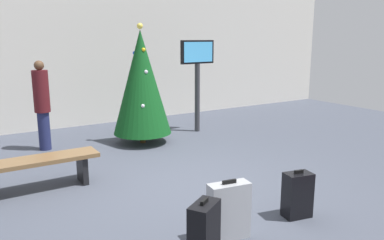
# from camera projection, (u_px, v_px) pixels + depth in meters

# --- Properties ---
(ground_plane) EXTENTS (16.00, 16.00, 0.00)m
(ground_plane) POSITION_uv_depth(u_px,v_px,m) (188.00, 186.00, 5.69)
(ground_plane) COLOR #424754
(back_wall) EXTENTS (16.00, 0.20, 3.44)m
(back_wall) POSITION_uv_depth(u_px,v_px,m) (83.00, 55.00, 9.39)
(back_wall) COLOR beige
(back_wall) RESTS_ON ground_plane
(holiday_tree) EXTENTS (1.18, 1.18, 2.43)m
(holiday_tree) POSITION_uv_depth(u_px,v_px,m) (141.00, 82.00, 7.80)
(holiday_tree) COLOR #4C3319
(holiday_tree) RESTS_ON ground_plane
(flight_info_kiosk) EXTENTS (0.88, 0.15, 2.09)m
(flight_info_kiosk) POSITION_uv_depth(u_px,v_px,m) (197.00, 69.00, 8.75)
(flight_info_kiosk) COLOR #333338
(flight_info_kiosk) RESTS_ON ground_plane
(waiting_bench) EXTENTS (1.74, 0.44, 0.48)m
(waiting_bench) POSITION_uv_depth(u_px,v_px,m) (36.00, 166.00, 5.44)
(waiting_bench) COLOR brown
(waiting_bench) RESTS_ON ground_plane
(traveller_0) EXTENTS (0.41, 0.41, 1.73)m
(traveller_0) POSITION_uv_depth(u_px,v_px,m) (42.00, 103.00, 7.37)
(traveller_0) COLOR #1E234C
(traveller_0) RESTS_ON ground_plane
(suitcase_1) EXTENTS (0.37, 0.27, 0.60)m
(suitcase_1) POSITION_uv_depth(u_px,v_px,m) (297.00, 195.00, 4.67)
(suitcase_1) COLOR black
(suitcase_1) RESTS_ON ground_plane
(suitcase_2) EXTENTS (0.41, 0.35, 0.67)m
(suitcase_2) POSITION_uv_depth(u_px,v_px,m) (204.00, 235.00, 3.65)
(suitcase_2) COLOR black
(suitcase_2) RESTS_ON ground_plane
(suitcase_3) EXTENTS (0.48, 0.25, 0.67)m
(suitcase_3) POSITION_uv_depth(u_px,v_px,m) (229.00, 211.00, 4.15)
(suitcase_3) COLOR #9EA0A5
(suitcase_3) RESTS_ON ground_plane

